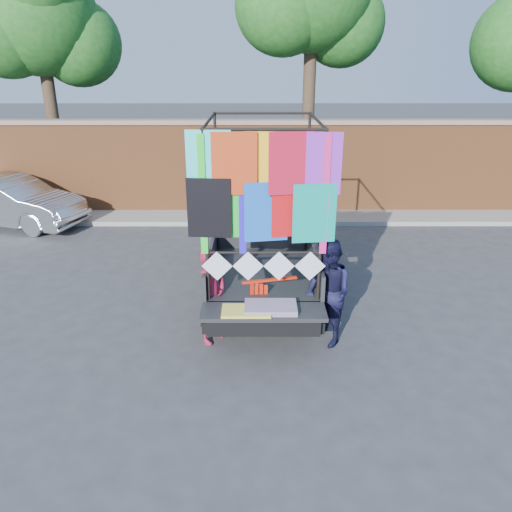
{
  "coord_description": "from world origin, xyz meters",
  "views": [
    {
      "loc": [
        -0.55,
        -6.9,
        4.15
      ],
      "look_at": [
        -0.54,
        0.13,
        1.36
      ],
      "focal_mm": 35.0,
      "sensor_mm": 36.0,
      "label": 1
    }
  ],
  "objects_px": {
    "pickup_truck": "(261,240)",
    "sedan": "(11,202)",
    "man": "(327,293)",
    "woman": "(212,296)"
  },
  "relations": [
    {
      "from": "woman",
      "to": "man",
      "type": "distance_m",
      "value": 1.76
    },
    {
      "from": "pickup_truck",
      "to": "woman",
      "type": "distance_m",
      "value": 2.48
    },
    {
      "from": "man",
      "to": "pickup_truck",
      "type": "bearing_deg",
      "value": 179.41
    },
    {
      "from": "pickup_truck",
      "to": "sedan",
      "type": "height_order",
      "value": "pickup_truck"
    },
    {
      "from": "pickup_truck",
      "to": "woman",
      "type": "relative_size",
      "value": 3.43
    },
    {
      "from": "sedan",
      "to": "man",
      "type": "xyz_separation_m",
      "value": [
        7.52,
        -5.89,
        0.19
      ]
    },
    {
      "from": "pickup_truck",
      "to": "woman",
      "type": "bearing_deg",
      "value": -108.36
    },
    {
      "from": "sedan",
      "to": "woman",
      "type": "relative_size",
      "value": 2.57
    },
    {
      "from": "pickup_truck",
      "to": "sedan",
      "type": "xyz_separation_m",
      "value": [
        -6.54,
        3.47,
        -0.19
      ]
    },
    {
      "from": "sedan",
      "to": "man",
      "type": "relative_size",
      "value": 2.33
    }
  ]
}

